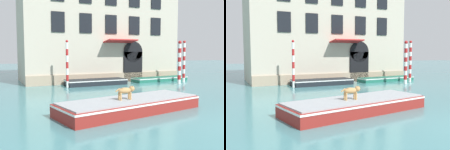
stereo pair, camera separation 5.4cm
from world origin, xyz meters
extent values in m
cube|color=tan|center=(0.94, 15.97, 0.42)|extent=(15.00, 0.16, 0.83)
cube|color=black|center=(3.22, 15.96, 1.39)|extent=(1.96, 0.14, 2.77)
cylinder|color=black|center=(3.22, 15.96, 2.77)|extent=(1.96, 0.14, 1.96)
cube|color=black|center=(-3.86, 15.98, 5.23)|extent=(1.10, 0.10, 1.67)
cube|color=black|center=(-1.46, 15.98, 5.23)|extent=(1.10, 0.10, 1.67)
cube|color=black|center=(0.94, 15.98, 5.23)|extent=(1.10, 0.10, 1.67)
cube|color=black|center=(3.34, 15.98, 5.23)|extent=(1.10, 0.10, 1.67)
cube|color=black|center=(5.74, 15.98, 5.23)|extent=(1.10, 0.10, 1.67)
cube|color=black|center=(5.74, 15.98, 7.75)|extent=(1.10, 0.10, 1.67)
cube|color=#B22323|center=(1.59, 15.32, 3.73)|extent=(2.82, 1.40, 0.29)
cube|color=maroon|center=(-3.23, 4.79, 0.28)|extent=(7.20, 3.49, 0.57)
cube|color=white|center=(-3.23, 4.79, 0.51)|extent=(7.24, 3.53, 0.08)
cube|color=#9EA3A8|center=(-3.23, 4.79, 0.60)|extent=(6.97, 3.28, 0.06)
cylinder|color=tan|center=(-3.38, 4.69, 0.80)|extent=(0.08, 0.08, 0.34)
cylinder|color=tan|center=(-3.39, 4.50, 0.80)|extent=(0.08, 0.08, 0.34)
cylinder|color=tan|center=(-3.87, 4.71, 0.80)|extent=(0.08, 0.08, 0.34)
cylinder|color=tan|center=(-3.87, 4.52, 0.80)|extent=(0.08, 0.08, 0.34)
ellipsoid|color=tan|center=(-3.63, 4.60, 1.05)|extent=(0.65, 0.30, 0.27)
ellipsoid|color=brown|center=(-3.72, 4.61, 1.12)|extent=(0.29, 0.20, 0.09)
sphere|color=tan|center=(-3.28, 4.59, 1.11)|extent=(0.25, 0.25, 0.25)
cone|color=brown|center=(-3.28, 4.66, 1.20)|extent=(0.08, 0.08, 0.10)
cone|color=brown|center=(-3.28, 4.52, 1.20)|extent=(0.08, 0.08, 0.10)
cylinder|color=tan|center=(-3.98, 4.62, 1.09)|extent=(0.23, 0.07, 0.18)
cube|color=black|center=(-1.02, 14.78, 0.23)|extent=(5.09, 1.82, 0.47)
cube|color=white|center=(-1.02, 14.78, 0.41)|extent=(5.12, 1.85, 0.08)
cube|color=#9EA3A8|center=(-1.02, 14.78, 0.21)|extent=(2.80, 1.36, 0.42)
cube|color=#1E6651|center=(5.63, 14.99, 0.19)|extent=(5.78, 1.85, 0.37)
cube|color=white|center=(5.63, 14.99, 0.31)|extent=(5.81, 1.88, 0.08)
cube|color=#B2B7BC|center=(5.63, 14.99, 0.17)|extent=(3.20, 1.31, 0.34)
cylinder|color=white|center=(7.06, 13.30, 0.20)|extent=(0.24, 0.24, 0.40)
cylinder|color=#B21E1E|center=(7.06, 13.30, 0.59)|extent=(0.24, 0.24, 0.40)
cylinder|color=white|center=(7.06, 13.30, 0.99)|extent=(0.24, 0.24, 0.40)
cylinder|color=#B21E1E|center=(7.06, 13.30, 1.39)|extent=(0.24, 0.24, 0.40)
cylinder|color=white|center=(7.06, 13.30, 1.78)|extent=(0.24, 0.24, 0.40)
cylinder|color=#B21E1E|center=(7.06, 13.30, 2.18)|extent=(0.24, 0.24, 0.40)
cylinder|color=white|center=(7.06, 13.30, 2.57)|extent=(0.24, 0.24, 0.40)
cylinder|color=#B21E1E|center=(7.06, 13.30, 2.97)|extent=(0.24, 0.24, 0.40)
cylinder|color=white|center=(7.06, 13.30, 3.36)|extent=(0.24, 0.24, 0.40)
sphere|color=#B21E1E|center=(7.06, 13.30, 3.67)|extent=(0.25, 0.25, 0.25)
cylinder|color=white|center=(5.72, 12.30, 0.19)|extent=(0.27, 0.27, 0.38)
cylinder|color=#B21E1E|center=(5.72, 12.30, 0.58)|extent=(0.27, 0.27, 0.38)
cylinder|color=white|center=(5.72, 12.30, 0.96)|extent=(0.27, 0.27, 0.38)
cylinder|color=#B21E1E|center=(5.72, 12.30, 1.34)|extent=(0.27, 0.27, 0.38)
cylinder|color=white|center=(5.72, 12.30, 1.73)|extent=(0.27, 0.27, 0.38)
cylinder|color=#B21E1E|center=(5.72, 12.30, 2.11)|extent=(0.27, 0.27, 0.38)
cylinder|color=white|center=(5.72, 12.30, 2.49)|extent=(0.27, 0.27, 0.38)
cylinder|color=#B21E1E|center=(5.72, 12.30, 2.88)|extent=(0.27, 0.27, 0.38)
cylinder|color=white|center=(5.72, 12.30, 3.26)|extent=(0.27, 0.27, 0.38)
sphere|color=#B21E1E|center=(5.72, 12.30, 3.58)|extent=(0.29, 0.29, 0.29)
cylinder|color=white|center=(-3.66, 14.10, 0.25)|extent=(0.19, 0.19, 0.50)
cylinder|color=#B21E1E|center=(-3.66, 14.10, 0.75)|extent=(0.19, 0.19, 0.50)
cylinder|color=white|center=(-3.66, 14.10, 1.25)|extent=(0.19, 0.19, 0.50)
cylinder|color=#B21E1E|center=(-3.66, 14.10, 1.74)|extent=(0.19, 0.19, 0.50)
cylinder|color=white|center=(-3.66, 14.10, 2.24)|extent=(0.19, 0.19, 0.50)
cylinder|color=#B21E1E|center=(-3.66, 14.10, 2.74)|extent=(0.19, 0.19, 0.50)
cylinder|color=white|center=(-3.66, 14.10, 3.24)|extent=(0.19, 0.19, 0.50)
sphere|color=#B21E1E|center=(-3.66, 14.10, 3.57)|extent=(0.20, 0.20, 0.20)
camera|label=1|loc=(-9.03, -5.64, 2.77)|focal=42.00mm
camera|label=2|loc=(-8.98, -5.66, 2.77)|focal=42.00mm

